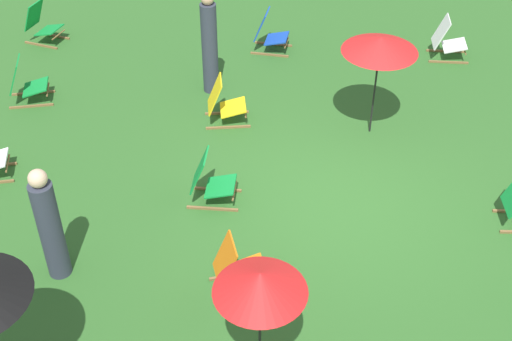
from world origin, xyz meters
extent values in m
plane|color=#2D6026|center=(0.00, 0.00, 0.00)|extent=(40.00, 40.00, 0.00)
cube|color=olive|center=(2.14, 5.33, 0.02)|extent=(0.21, 0.75, 0.04)
cube|color=olive|center=(2.56, 5.43, 0.02)|extent=(0.21, 0.75, 0.04)
cube|color=#148C38|center=(2.37, 5.28, 0.27)|extent=(0.57, 0.53, 0.13)
cube|color=#148C38|center=(2.30, 5.57, 0.55)|extent=(0.52, 0.35, 0.57)
cylinder|color=olive|center=(2.42, 5.09, 0.20)|extent=(0.43, 0.13, 0.03)
cube|color=olive|center=(-2.02, 1.20, 0.02)|extent=(0.26, 0.74, 0.04)
cube|color=olive|center=(-1.60, 1.33, 0.02)|extent=(0.26, 0.74, 0.04)
cube|color=orange|center=(-1.78, 1.17, 0.27)|extent=(0.59, 0.56, 0.13)
cube|color=orange|center=(-1.87, 1.45, 0.55)|extent=(0.53, 0.38, 0.57)
cylinder|color=olive|center=(-1.72, 0.98, 0.20)|extent=(0.43, 0.16, 0.03)
cube|color=olive|center=(4.27, 1.24, 0.02)|extent=(0.13, 0.76, 0.04)
cube|color=olive|center=(4.71, 1.18, 0.02)|extent=(0.13, 0.76, 0.04)
cube|color=#1947B7|center=(4.48, 1.11, 0.27)|extent=(0.53, 0.49, 0.13)
cube|color=#1947B7|center=(4.52, 1.41, 0.55)|extent=(0.51, 0.30, 0.57)
cylinder|color=olive|center=(4.46, 0.91, 0.20)|extent=(0.44, 0.08, 0.03)
cube|color=olive|center=(4.23, -2.24, 0.02)|extent=(0.05, 0.76, 0.04)
cube|color=olive|center=(4.67, -2.24, 0.02)|extent=(0.05, 0.76, 0.04)
cube|color=white|center=(4.45, -2.34, 0.27)|extent=(0.49, 0.44, 0.13)
cube|color=white|center=(4.45, -2.04, 0.55)|extent=(0.48, 0.25, 0.57)
cylinder|color=olive|center=(4.44, -2.54, 0.20)|extent=(0.44, 0.03, 0.03)
cube|color=olive|center=(1.74, 1.80, 0.02)|extent=(0.15, 0.76, 0.04)
cube|color=olive|center=(2.17, 1.86, 0.02)|extent=(0.15, 0.76, 0.04)
cube|color=yellow|center=(1.97, 1.73, 0.27)|extent=(0.54, 0.50, 0.13)
cube|color=yellow|center=(1.93, 2.03, 0.55)|extent=(0.51, 0.32, 0.57)
cylinder|color=olive|center=(2.00, 1.53, 0.20)|extent=(0.44, 0.10, 0.03)
cube|color=olive|center=(4.33, 5.85, 0.02)|extent=(0.25, 0.74, 0.04)
cube|color=olive|center=(4.75, 5.73, 0.02)|extent=(0.25, 0.74, 0.04)
cube|color=#148C38|center=(4.51, 5.69, 0.27)|extent=(0.58, 0.55, 0.13)
cube|color=#148C38|center=(4.60, 5.98, 0.55)|extent=(0.53, 0.37, 0.57)
cylinder|color=olive|center=(4.45, 5.50, 0.20)|extent=(0.43, 0.15, 0.03)
cube|color=olive|center=(-0.33, 1.81, 0.02)|extent=(0.05, 0.76, 0.04)
cube|color=olive|center=(0.11, 1.81, 0.02)|extent=(0.05, 0.76, 0.04)
cube|color=#148C38|center=(-0.12, 1.71, 0.27)|extent=(0.49, 0.44, 0.13)
cube|color=#148C38|center=(-0.11, 2.01, 0.55)|extent=(0.48, 0.26, 0.57)
cylinder|color=olive|center=(-0.12, 1.51, 0.20)|extent=(0.44, 0.04, 0.03)
cylinder|color=olive|center=(0.28, 5.06, 0.20)|extent=(0.43, 0.13, 0.03)
cylinder|color=black|center=(1.82, -0.59, 0.87)|extent=(0.03, 0.03, 1.74)
cone|color=red|center=(1.82, -0.59, 1.64)|extent=(1.20, 1.20, 0.24)
cylinder|color=black|center=(-3.23, 0.93, 0.89)|extent=(0.03, 0.03, 1.78)
cone|color=red|center=(-3.23, 0.93, 1.68)|extent=(0.97, 0.97, 0.26)
cylinder|color=#333847|center=(-1.70, 3.67, 0.74)|extent=(0.35, 0.35, 1.49)
sphere|color=beige|center=(-1.70, 3.67, 1.59)|extent=(0.24, 0.24, 0.24)
cylinder|color=#333847|center=(2.93, 2.23, 0.84)|extent=(0.32, 0.32, 1.68)
camera|label=1|loc=(-7.91, 0.63, 6.83)|focal=49.12mm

